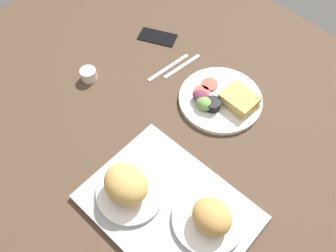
{
  "coord_description": "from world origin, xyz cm",
  "views": [
    {
      "loc": [
        -41.14,
        44.33,
        92.67
      ],
      "look_at": [
        2.0,
        3.0,
        4.0
      ],
      "focal_mm": 37.27,
      "sensor_mm": 36.0,
      "label": 1
    }
  ],
  "objects_px": {
    "cell_phone": "(157,37)",
    "serving_tray": "(169,207)",
    "bread_plate_far": "(127,186)",
    "knife": "(169,67)",
    "plate_with_salad": "(221,99)",
    "espresso_cup": "(89,74)",
    "fork": "(182,66)",
    "bread_plate_near": "(210,218)"
  },
  "relations": [
    {
      "from": "bread_plate_far",
      "to": "knife",
      "type": "relative_size",
      "value": 1.0
    },
    {
      "from": "knife",
      "to": "fork",
      "type": "bearing_deg",
      "value": 145.25
    },
    {
      "from": "plate_with_salad",
      "to": "espresso_cup",
      "type": "relative_size",
      "value": 4.98
    },
    {
      "from": "bread_plate_near",
      "to": "plate_with_salad",
      "type": "height_order",
      "value": "bread_plate_near"
    },
    {
      "from": "plate_with_salad",
      "to": "knife",
      "type": "relative_size",
      "value": 1.47
    },
    {
      "from": "cell_phone",
      "to": "serving_tray",
      "type": "bearing_deg",
      "value": 112.22
    },
    {
      "from": "plate_with_salad",
      "to": "espresso_cup",
      "type": "height_order",
      "value": "plate_with_salad"
    },
    {
      "from": "bread_plate_far",
      "to": "fork",
      "type": "bearing_deg",
      "value": -61.72
    },
    {
      "from": "knife",
      "to": "cell_phone",
      "type": "relative_size",
      "value": 1.32
    },
    {
      "from": "fork",
      "to": "knife",
      "type": "distance_m",
      "value": 0.05
    },
    {
      "from": "cell_phone",
      "to": "knife",
      "type": "bearing_deg",
      "value": 123.69
    },
    {
      "from": "fork",
      "to": "cell_phone",
      "type": "height_order",
      "value": "cell_phone"
    },
    {
      "from": "bread_plate_far",
      "to": "espresso_cup",
      "type": "distance_m",
      "value": 0.47
    },
    {
      "from": "bread_plate_far",
      "to": "knife",
      "type": "xyz_separation_m",
      "value": [
        0.28,
        -0.42,
        -0.06
      ]
    },
    {
      "from": "plate_with_salad",
      "to": "knife",
      "type": "xyz_separation_m",
      "value": [
        0.24,
        0.02,
        -0.01
      ]
    },
    {
      "from": "bread_plate_far",
      "to": "fork",
      "type": "xyz_separation_m",
      "value": [
        0.25,
        -0.46,
        -0.06
      ]
    },
    {
      "from": "bread_plate_near",
      "to": "knife",
      "type": "relative_size",
      "value": 1.02
    },
    {
      "from": "bread_plate_near",
      "to": "fork",
      "type": "relative_size",
      "value": 1.14
    },
    {
      "from": "knife",
      "to": "bread_plate_near",
      "type": "bearing_deg",
      "value": 58.97
    },
    {
      "from": "serving_tray",
      "to": "cell_phone",
      "type": "relative_size",
      "value": 3.13
    },
    {
      "from": "espresso_cup",
      "to": "cell_phone",
      "type": "distance_m",
      "value": 0.32
    },
    {
      "from": "fork",
      "to": "cell_phone",
      "type": "distance_m",
      "value": 0.18
    },
    {
      "from": "bread_plate_far",
      "to": "cell_phone",
      "type": "relative_size",
      "value": 1.32
    },
    {
      "from": "bread_plate_far",
      "to": "knife",
      "type": "distance_m",
      "value": 0.51
    },
    {
      "from": "serving_tray",
      "to": "knife",
      "type": "height_order",
      "value": "serving_tray"
    },
    {
      "from": "serving_tray",
      "to": "bread_plate_near",
      "type": "xyz_separation_m",
      "value": [
        -0.11,
        -0.05,
        0.04
      ]
    },
    {
      "from": "serving_tray",
      "to": "knife",
      "type": "xyz_separation_m",
      "value": [
        0.38,
        -0.37,
        -0.01
      ]
    },
    {
      "from": "espresso_cup",
      "to": "fork",
      "type": "xyz_separation_m",
      "value": [
        -0.19,
        -0.28,
        -0.02
      ]
    },
    {
      "from": "espresso_cup",
      "to": "cell_phone",
      "type": "height_order",
      "value": "espresso_cup"
    },
    {
      "from": "bread_plate_near",
      "to": "serving_tray",
      "type": "bearing_deg",
      "value": 24.44
    },
    {
      "from": "bread_plate_far",
      "to": "cell_phone",
      "type": "height_order",
      "value": "bread_plate_far"
    },
    {
      "from": "fork",
      "to": "knife",
      "type": "height_order",
      "value": "same"
    },
    {
      "from": "espresso_cup",
      "to": "knife",
      "type": "xyz_separation_m",
      "value": [
        -0.16,
        -0.24,
        -0.02
      ]
    },
    {
      "from": "espresso_cup",
      "to": "fork",
      "type": "relative_size",
      "value": 0.33
    },
    {
      "from": "bread_plate_far",
      "to": "knife",
      "type": "height_order",
      "value": "bread_plate_far"
    },
    {
      "from": "plate_with_salad",
      "to": "knife",
      "type": "distance_m",
      "value": 0.24
    },
    {
      "from": "bread_plate_far",
      "to": "plate_with_salad",
      "type": "distance_m",
      "value": 0.44
    },
    {
      "from": "knife",
      "to": "cell_phone",
      "type": "height_order",
      "value": "cell_phone"
    },
    {
      "from": "knife",
      "to": "plate_with_salad",
      "type": "bearing_deg",
      "value": 95.95
    },
    {
      "from": "fork",
      "to": "bread_plate_far",
      "type": "bearing_deg",
      "value": 31.04
    },
    {
      "from": "serving_tray",
      "to": "espresso_cup",
      "type": "xyz_separation_m",
      "value": [
        0.54,
        -0.13,
        0.01
      ]
    },
    {
      "from": "serving_tray",
      "to": "espresso_cup",
      "type": "bearing_deg",
      "value": -13.56
    }
  ]
}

